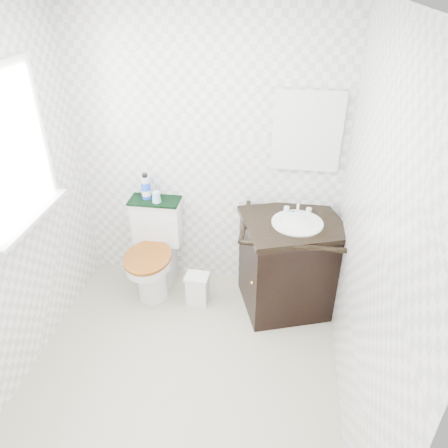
% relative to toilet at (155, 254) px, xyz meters
% --- Properties ---
extents(floor, '(2.40, 2.40, 0.00)m').
position_rel_toilet_xyz_m(floor, '(0.44, -0.97, -0.35)').
color(floor, '#A29A82').
rests_on(floor, ground).
extents(ceiling, '(2.40, 2.40, 0.00)m').
position_rel_toilet_xyz_m(ceiling, '(0.44, -0.97, 2.05)').
color(ceiling, white).
rests_on(ceiling, wall_back).
extents(wall_back, '(2.40, 0.00, 2.40)m').
position_rel_toilet_xyz_m(wall_back, '(0.44, 0.23, 0.85)').
color(wall_back, white).
rests_on(wall_back, ground).
extents(wall_front, '(2.40, 0.00, 2.40)m').
position_rel_toilet_xyz_m(wall_front, '(0.44, -2.17, 0.85)').
color(wall_front, white).
rests_on(wall_front, ground).
extents(wall_right, '(0.00, 2.40, 2.40)m').
position_rel_toilet_xyz_m(wall_right, '(1.54, -0.97, 0.85)').
color(wall_right, white).
rests_on(wall_right, ground).
extents(window, '(0.02, 0.70, 0.90)m').
position_rel_toilet_xyz_m(window, '(-0.63, -0.72, 1.20)').
color(window, white).
rests_on(window, wall_left).
extents(mirror, '(0.50, 0.02, 0.60)m').
position_rel_toilet_xyz_m(mirror, '(1.21, 0.21, 1.10)').
color(mirror, silver).
rests_on(mirror, wall_back).
extents(toilet, '(0.44, 0.63, 0.81)m').
position_rel_toilet_xyz_m(toilet, '(0.00, 0.00, 0.00)').
color(toilet, white).
rests_on(toilet, floor).
extents(vanity, '(0.92, 0.85, 0.92)m').
position_rel_toilet_xyz_m(vanity, '(1.16, -0.06, 0.08)').
color(vanity, black).
rests_on(vanity, floor).
extents(trash_bin, '(0.20, 0.17, 0.28)m').
position_rel_toilet_xyz_m(trash_bin, '(0.41, -0.17, -0.21)').
color(trash_bin, white).
rests_on(trash_bin, floor).
extents(towel, '(0.43, 0.22, 0.02)m').
position_rel_toilet_xyz_m(towel, '(-0.00, 0.12, 0.46)').
color(towel, black).
rests_on(towel, toilet).
extents(mouthwash_bottle, '(0.08, 0.08, 0.23)m').
position_rel_toilet_xyz_m(mouthwash_bottle, '(-0.07, 0.14, 0.57)').
color(mouthwash_bottle, blue).
rests_on(mouthwash_bottle, towel).
extents(cup, '(0.07, 0.07, 0.09)m').
position_rel_toilet_xyz_m(cup, '(0.03, 0.09, 0.52)').
color(cup, '#92C2F0').
rests_on(cup, towel).
extents(soap_bar, '(0.06, 0.04, 0.02)m').
position_rel_toilet_xyz_m(soap_bar, '(1.16, 0.07, 0.48)').
color(soap_bar, '#187473').
rests_on(soap_bar, vanity).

